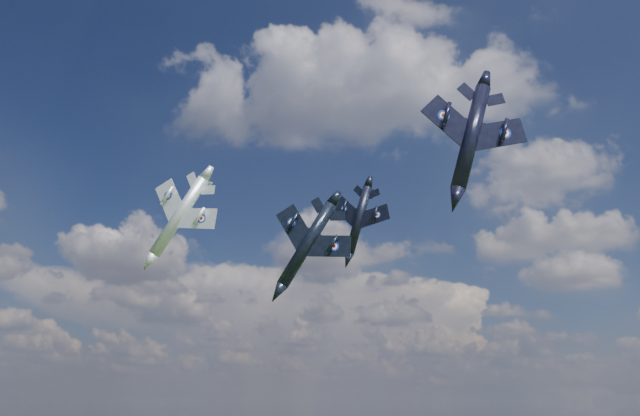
% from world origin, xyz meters
% --- Properties ---
extents(jet_lead_navy, '(10.82, 14.88, 8.16)m').
position_xyz_m(jet_lead_navy, '(4.53, 10.18, 78.01)').
color(jet_lead_navy, black).
extents(jet_right_navy, '(14.68, 17.40, 6.11)m').
position_xyz_m(jet_right_navy, '(22.92, -0.05, 84.92)').
color(jet_right_navy, black).
extents(jet_high_navy, '(13.22, 15.46, 5.53)m').
position_xyz_m(jet_high_navy, '(8.10, 24.95, 84.80)').
color(jet_high_navy, black).
extents(jet_left_silver, '(13.05, 17.14, 9.24)m').
position_xyz_m(jet_left_silver, '(-13.64, 14.91, 83.84)').
color(jet_left_silver, '#ADB1B9').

